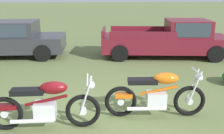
# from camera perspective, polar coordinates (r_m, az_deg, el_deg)

# --- Properties ---
(ground_plane) EXTENTS (120.00, 120.00, 0.00)m
(ground_plane) POSITION_cam_1_polar(r_m,az_deg,el_deg) (5.63, -2.43, -10.80)
(ground_plane) COLOR olive
(motorcycle_maroon) EXTENTS (2.15, 0.64, 1.02)m
(motorcycle_maroon) POSITION_cam_1_polar(r_m,az_deg,el_deg) (5.14, -14.42, -8.09)
(motorcycle_maroon) COLOR black
(motorcycle_maroon) RESTS_ON ground
(motorcycle_orange) EXTENTS (2.12, 0.64, 1.02)m
(motorcycle_orange) POSITION_cam_1_polar(r_m,az_deg,el_deg) (5.54, 9.72, -5.97)
(motorcycle_orange) COLOR black
(motorcycle_orange) RESTS_ON ground
(car_charcoal) EXTENTS (4.12, 2.04, 1.43)m
(car_charcoal) POSITION_cam_1_polar(r_m,az_deg,el_deg) (11.26, -21.29, 6.14)
(car_charcoal) COLOR #2D2D33
(car_charcoal) RESTS_ON ground
(pickup_truck_burgundy) EXTENTS (5.14, 2.32, 1.49)m
(pickup_truck_burgundy) POSITION_cam_1_polar(r_m,az_deg,el_deg) (10.70, 12.82, 6.11)
(pickup_truck_burgundy) COLOR maroon
(pickup_truck_burgundy) RESTS_ON ground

